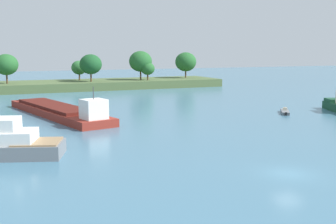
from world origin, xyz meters
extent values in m
plane|color=teal|center=(0.00, 0.00, 0.00)|extent=(400.00, 400.00, 0.00)
cube|color=#4C6038|center=(-1.19, 89.99, 1.12)|extent=(83.57, 17.90, 2.23)
cylinder|color=#513823|center=(-19.71, 88.06, 3.48)|extent=(0.44, 0.44, 2.50)
ellipsoid|color=#235B28|center=(-19.71, 88.06, 7.16)|extent=(6.06, 6.06, 5.46)
cylinder|color=#513823|center=(0.08, 92.83, 3.17)|extent=(0.44, 0.44, 1.87)
ellipsoid|color=#2D6B33|center=(0.08, 92.83, 5.89)|extent=(4.45, 4.45, 4.01)
cylinder|color=#513823|center=(1.94, 86.17, 3.41)|extent=(0.44, 0.44, 2.35)
ellipsoid|color=#194C23|center=(1.94, 86.17, 7.02)|extent=(6.08, 6.08, 5.47)
cylinder|color=#513823|center=(17.00, 87.82, 3.59)|extent=(0.44, 0.44, 2.71)
ellipsoid|color=#235B28|center=(17.00, 87.82, 7.61)|extent=(6.67, 6.67, 6.01)
cylinder|color=#513823|center=(18.52, 85.94, 3.09)|extent=(0.44, 0.44, 1.70)
ellipsoid|color=#235B28|center=(18.52, 85.94, 5.56)|extent=(4.06, 4.06, 3.65)
cylinder|color=#513823|center=(32.99, 90.68, 3.41)|extent=(0.44, 0.44, 2.35)
ellipsoid|color=#235B28|center=(32.99, 90.68, 7.23)|extent=(6.59, 6.59, 5.93)
cylinder|color=black|center=(36.00, 31.69, 0.82)|extent=(0.76, 0.54, 0.70)
cube|color=maroon|center=(-13.76, 42.77, 0.60)|extent=(13.00, 32.17, 1.19)
cube|color=#4F1812|center=(-14.11, 44.23, 1.44)|extent=(9.94, 22.72, 0.50)
cube|color=white|center=(-10.57, 29.49, 2.59)|extent=(3.82, 3.85, 2.80)
cylinder|color=#333338|center=(-10.57, 29.49, 4.89)|extent=(0.12, 0.12, 1.80)
cube|color=maroon|center=(-17.38, 57.79, 0.66)|extent=(4.40, 1.88, 1.08)
cube|color=slate|center=(23.13, 29.63, 0.24)|extent=(4.07, 5.06, 0.49)
cube|color=beige|center=(23.36, 29.95, 0.74)|extent=(0.80, 0.77, 0.50)
cube|color=black|center=(21.52, 27.34, 0.28)|extent=(0.42, 0.41, 0.56)
cube|color=#937551|center=(-19.80, 15.24, 1.54)|extent=(5.64, 5.42, 0.16)
camera|label=1|loc=(-24.07, -29.20, 10.92)|focal=45.10mm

